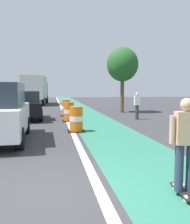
{
  "coord_description": "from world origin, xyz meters",
  "views": [
    {
      "loc": [
        0.09,
        -4.37,
        1.84
      ],
      "look_at": [
        1.42,
        3.54,
        1.1
      ],
      "focal_mm": 40.47,
      "sensor_mm": 36.0,
      "label": 1
    }
  ],
  "objects_px": {
    "traffic_barrel_back": "(66,108)",
    "street_tree_sidewalk": "(122,65)",
    "parked_sedan_second": "(26,106)",
    "pedestrian_crossing": "(137,105)",
    "skateboarder_on_lane": "(186,144)",
    "traffic_barrel_front": "(76,119)",
    "delivery_truck_down_block": "(36,89)",
    "traffic_barrel_mid": "(69,112)",
    "traffic_light_corner": "(122,68)"
  },
  "relations": [
    {
      "from": "traffic_barrel_back",
      "to": "street_tree_sidewalk",
      "type": "relative_size",
      "value": 0.22
    },
    {
      "from": "parked_sedan_second",
      "to": "pedestrian_crossing",
      "type": "height_order",
      "value": "parked_sedan_second"
    },
    {
      "from": "skateboarder_on_lane",
      "to": "street_tree_sidewalk",
      "type": "xyz_separation_m",
      "value": [
        3.08,
        14.98,
        2.76
      ]
    },
    {
      "from": "traffic_barrel_front",
      "to": "delivery_truck_down_block",
      "type": "height_order",
      "value": "delivery_truck_down_block"
    },
    {
      "from": "traffic_barrel_front",
      "to": "traffic_barrel_mid",
      "type": "distance_m",
      "value": 3.53
    },
    {
      "from": "traffic_barrel_mid",
      "to": "street_tree_sidewalk",
      "type": "bearing_deg",
      "value": 46.58
    },
    {
      "from": "delivery_truck_down_block",
      "to": "skateboarder_on_lane",
      "type": "bearing_deg",
      "value": -80.97
    },
    {
      "from": "traffic_light_corner",
      "to": "traffic_barrel_back",
      "type": "bearing_deg",
      "value": -150.71
    },
    {
      "from": "skateboarder_on_lane",
      "to": "traffic_barrel_back",
      "type": "xyz_separation_m",
      "value": [
        -1.35,
        13.3,
        -0.38
      ]
    },
    {
      "from": "skateboarder_on_lane",
      "to": "traffic_barrel_mid",
      "type": "distance_m",
      "value": 10.42
    },
    {
      "from": "traffic_light_corner",
      "to": "street_tree_sidewalk",
      "type": "bearing_deg",
      "value": -103.46
    },
    {
      "from": "traffic_barrel_back",
      "to": "pedestrian_crossing",
      "type": "bearing_deg",
      "value": -34.5
    },
    {
      "from": "traffic_barrel_back",
      "to": "traffic_light_corner",
      "type": "xyz_separation_m",
      "value": [
        4.64,
        2.6,
        2.97
      ]
    },
    {
      "from": "skateboarder_on_lane",
      "to": "pedestrian_crossing",
      "type": "xyz_separation_m",
      "value": [
        2.74,
        10.49,
        -0.05
      ]
    },
    {
      "from": "traffic_barrel_front",
      "to": "delivery_truck_down_block",
      "type": "distance_m",
      "value": 19.69
    },
    {
      "from": "parked_sedan_second",
      "to": "traffic_light_corner",
      "type": "bearing_deg",
      "value": 31.82
    },
    {
      "from": "traffic_light_corner",
      "to": "pedestrian_crossing",
      "type": "bearing_deg",
      "value": -95.85
    },
    {
      "from": "delivery_truck_down_block",
      "to": "traffic_light_corner",
      "type": "relative_size",
      "value": 1.51
    },
    {
      "from": "traffic_barrel_back",
      "to": "traffic_barrel_front",
      "type": "bearing_deg",
      "value": -89.1
    },
    {
      "from": "traffic_barrel_front",
      "to": "traffic_barrel_back",
      "type": "bearing_deg",
      "value": 90.9
    },
    {
      "from": "skateboarder_on_lane",
      "to": "street_tree_sidewalk",
      "type": "relative_size",
      "value": 0.34
    },
    {
      "from": "street_tree_sidewalk",
      "to": "pedestrian_crossing",
      "type": "bearing_deg",
      "value": -94.26
    },
    {
      "from": "skateboarder_on_lane",
      "to": "delivery_truck_down_block",
      "type": "relative_size",
      "value": 0.22
    },
    {
      "from": "delivery_truck_down_block",
      "to": "traffic_light_corner",
      "type": "xyz_separation_m",
      "value": [
        7.46,
        -10.33,
        1.65
      ]
    },
    {
      "from": "traffic_barrel_back",
      "to": "pedestrian_crossing",
      "type": "height_order",
      "value": "pedestrian_crossing"
    },
    {
      "from": "traffic_barrel_mid",
      "to": "pedestrian_crossing",
      "type": "height_order",
      "value": "pedestrian_crossing"
    },
    {
      "from": "pedestrian_crossing",
      "to": "skateboarder_on_lane",
      "type": "bearing_deg",
      "value": -104.64
    },
    {
      "from": "skateboarder_on_lane",
      "to": "parked_sedan_second",
      "type": "relative_size",
      "value": 0.4
    },
    {
      "from": "parked_sedan_second",
      "to": "traffic_barrel_front",
      "type": "bearing_deg",
      "value": -61.26
    },
    {
      "from": "parked_sedan_second",
      "to": "street_tree_sidewalk",
      "type": "relative_size",
      "value": 0.84
    },
    {
      "from": "traffic_barrel_mid",
      "to": "pedestrian_crossing",
      "type": "bearing_deg",
      "value": 2.32
    },
    {
      "from": "skateboarder_on_lane",
      "to": "traffic_barrel_mid",
      "type": "height_order",
      "value": "skateboarder_on_lane"
    },
    {
      "from": "parked_sedan_second",
      "to": "traffic_barrel_back",
      "type": "bearing_deg",
      "value": 36.22
    },
    {
      "from": "skateboarder_on_lane",
      "to": "traffic_barrel_front",
      "type": "distance_m",
      "value": 6.92
    },
    {
      "from": "traffic_barrel_front",
      "to": "traffic_light_corner",
      "type": "distance_m",
      "value": 10.6
    },
    {
      "from": "pedestrian_crossing",
      "to": "traffic_barrel_back",
      "type": "bearing_deg",
      "value": 145.5
    },
    {
      "from": "pedestrian_crossing",
      "to": "traffic_barrel_mid",
      "type": "bearing_deg",
      "value": -177.68
    },
    {
      "from": "delivery_truck_down_block",
      "to": "pedestrian_crossing",
      "type": "xyz_separation_m",
      "value": [
        6.91,
        -15.74,
        -0.98
      ]
    },
    {
      "from": "parked_sedan_second",
      "to": "traffic_barrel_back",
      "type": "relative_size",
      "value": 3.85
    },
    {
      "from": "traffic_barrel_mid",
      "to": "traffic_light_corner",
      "type": "distance_m",
      "value": 7.83
    },
    {
      "from": "traffic_barrel_back",
      "to": "delivery_truck_down_block",
      "type": "distance_m",
      "value": 13.3
    },
    {
      "from": "parked_sedan_second",
      "to": "traffic_light_corner",
      "type": "relative_size",
      "value": 0.82
    },
    {
      "from": "delivery_truck_down_block",
      "to": "pedestrian_crossing",
      "type": "distance_m",
      "value": 17.22
    },
    {
      "from": "traffic_barrel_front",
      "to": "parked_sedan_second",
      "type": "bearing_deg",
      "value": 118.74
    },
    {
      "from": "skateboarder_on_lane",
      "to": "parked_sedan_second",
      "type": "bearing_deg",
      "value": 108.37
    },
    {
      "from": "traffic_barrel_front",
      "to": "traffic_barrel_mid",
      "type": "bearing_deg",
      "value": 91.46
    },
    {
      "from": "traffic_barrel_front",
      "to": "traffic_barrel_back",
      "type": "xyz_separation_m",
      "value": [
        -0.1,
        6.5,
        0.0
      ]
    },
    {
      "from": "skateboarder_on_lane",
      "to": "pedestrian_crossing",
      "type": "bearing_deg",
      "value": 75.36
    },
    {
      "from": "traffic_barrel_front",
      "to": "pedestrian_crossing",
      "type": "distance_m",
      "value": 5.44
    },
    {
      "from": "traffic_barrel_front",
      "to": "pedestrian_crossing",
      "type": "bearing_deg",
      "value": 42.8
    }
  ]
}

